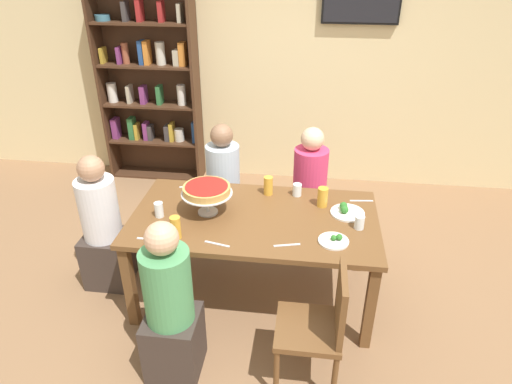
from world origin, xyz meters
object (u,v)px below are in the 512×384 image
at_px(cutlery_spare_fork, 190,186).
at_px(beer_glass_amber_short, 268,186).
at_px(diner_near_left, 171,312).
at_px(deep_dish_pizza_stand, 207,191).
at_px(dining_table, 254,225).
at_px(cutlery_fork_near, 150,239).
at_px(bookshelf, 150,84).
at_px(beer_glass_amber_tall, 176,227).
at_px(diner_head_west, 103,231).
at_px(cutlery_knife_far, 217,244).
at_px(diner_far_left, 224,192).
at_px(water_glass_clear_spare, 359,222).
at_px(water_glass_clear_far, 159,210).
at_px(diner_far_right, 309,196).
at_px(water_glass_clear_near, 297,190).
at_px(cutlery_knife_near, 287,245).
at_px(television, 362,1).
at_px(beer_glass_amber_spare, 323,197).
at_px(salad_plate_far_diner, 346,211).
at_px(chair_near_right, 320,323).
at_px(cutlery_fork_far, 361,201).
at_px(salad_plate_near_diner, 334,240).

bearing_deg(cutlery_spare_fork, beer_glass_amber_short, 157.99).
height_order(diner_near_left, deep_dish_pizza_stand, diner_near_left).
relative_size(dining_table, cutlery_fork_near, 10.07).
distance_m(bookshelf, beer_glass_amber_tall, 2.55).
bearing_deg(diner_head_west, cutlery_knife_far, -21.15).
distance_m(diner_far_left, water_glass_clear_spare, 1.44).
relative_size(water_glass_clear_far, cutlery_knife_far, 0.63).
relative_size(diner_far_right, water_glass_clear_far, 10.14).
xyz_separation_m(water_glass_clear_near, cutlery_knife_near, (-0.03, -0.69, -0.05)).
distance_m(diner_head_west, water_glass_clear_spare, 1.99).
relative_size(dining_table, deep_dish_pizza_stand, 4.80).
bearing_deg(water_glass_clear_spare, television, 89.02).
distance_m(cutlery_knife_near, cutlery_spare_fork, 1.12).
relative_size(beer_glass_amber_spare, water_glass_clear_spare, 1.56).
relative_size(diner_head_west, deep_dish_pizza_stand, 3.05).
bearing_deg(beer_glass_amber_tall, salad_plate_far_diner, 21.84).
bearing_deg(chair_near_right, water_glass_clear_near, 10.59).
xyz_separation_m(water_glass_clear_spare, cutlery_knife_far, (-0.95, -0.32, -0.05)).
bearing_deg(cutlery_fork_far, cutlery_fork_near, 19.69).
xyz_separation_m(diner_near_left, water_glass_clear_far, (-0.27, 0.70, 0.31)).
relative_size(bookshelf, water_glass_clear_spare, 22.53).
bearing_deg(diner_far_right, water_glass_clear_near, -12.60).
bearing_deg(water_glass_clear_far, diner_head_west, 169.05).
xyz_separation_m(diner_far_left, water_glass_clear_spare, (1.14, -0.83, 0.30)).
xyz_separation_m(dining_table, beer_glass_amber_spare, (0.49, 0.22, 0.16)).
height_order(dining_table, television, television).
distance_m(water_glass_clear_far, cutlery_fork_far, 1.55).
distance_m(deep_dish_pizza_stand, water_glass_clear_spare, 1.11).
distance_m(beer_glass_amber_short, cutlery_knife_far, 0.78).
height_order(diner_far_right, water_glass_clear_near, diner_far_right).
relative_size(cutlery_fork_near, cutlery_knife_near, 1.00).
bearing_deg(salad_plate_near_diner, bookshelf, 131.77).
relative_size(beer_glass_amber_tall, beer_glass_amber_spare, 1.06).
bearing_deg(beer_glass_amber_short, cutlery_knife_far, -110.06).
xyz_separation_m(television, diner_near_left, (-1.21, -2.90, -1.51)).
distance_m(diner_near_left, salad_plate_near_diner, 1.16).
distance_m(beer_glass_amber_short, cutlery_fork_far, 0.74).
bearing_deg(diner_far_right, cutlery_fork_far, 41.16).
distance_m(dining_table, television, 2.62).
relative_size(diner_near_left, cutlery_fork_far, 6.39).
distance_m(diner_far_right, salad_plate_near_diner, 1.09).
distance_m(diner_far_right, beer_glass_amber_spare, 0.67).
bearing_deg(cutlery_fork_near, water_glass_clear_near, 39.65).
distance_m(beer_glass_amber_tall, beer_glass_amber_short, 0.88).
distance_m(salad_plate_near_diner, water_glass_clear_far, 1.28).
bearing_deg(cutlery_fork_far, beer_glass_amber_tall, 20.96).
bearing_deg(diner_far_left, salad_plate_near_diner, 43.20).
relative_size(diner_head_west, cutlery_fork_far, 6.39).
distance_m(beer_glass_amber_short, water_glass_clear_spare, 0.80).
relative_size(chair_near_right, beer_glass_amber_tall, 5.37).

